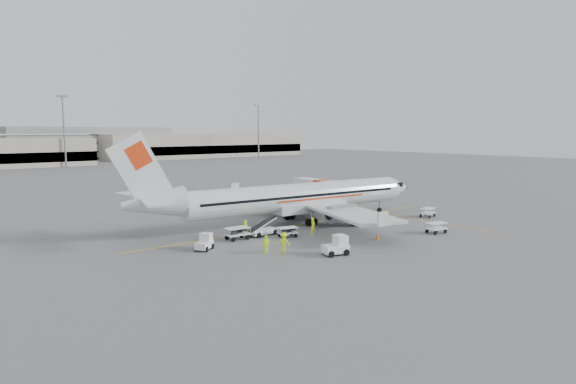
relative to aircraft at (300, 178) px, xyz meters
name	(u,v)px	position (x,y,z in m)	size (l,w,h in m)	color
ground	(299,225)	(-1.08, -0.96, -5.50)	(360.00, 360.00, 0.00)	#56595B
stripe_lead	(299,225)	(-1.08, -0.96, -5.50)	(44.00, 0.20, 0.01)	yellow
stripe_cross	(423,221)	(12.92, -8.96, -5.50)	(0.20, 20.00, 0.01)	yellow
terminal_east	(204,145)	(68.92, 144.04, -0.50)	(90.00, 26.00, 10.00)	gray
parking_garage	(88,142)	(23.92, 159.04, 1.50)	(62.00, 24.00, 14.00)	slate
treeline	(12,152)	(-1.08, 174.04, -2.50)	(300.00, 3.00, 6.00)	black
mast_center	(64,132)	(3.92, 117.04, 5.50)	(3.20, 1.20, 22.00)	slate
mast_east	(258,132)	(78.92, 117.04, 5.50)	(3.20, 1.20, 22.00)	slate
aircraft	(300,178)	(0.00, 0.00, 0.00)	(39.90, 31.28, 11.00)	silver
jet_bridge	(323,193)	(11.35, 7.88, -3.52)	(2.82, 15.06, 3.95)	white
belt_loader	(263,224)	(-7.90, -2.96, -4.30)	(4.43, 1.66, 2.40)	white
tug_fore	(361,218)	(4.63, -5.87, -4.59)	(2.36, 1.35, 1.83)	white
tug_mid	(335,245)	(-7.79, -13.88, -4.60)	(2.32, 1.33, 1.79)	white
tug_aft	(204,242)	(-16.12, -4.62, -4.73)	(1.99, 1.14, 1.54)	white
cart_loaded_a	(237,234)	(-11.25, -2.96, -4.85)	(2.49, 1.47, 1.30)	white
cart_loaded_b	(287,232)	(-6.44, -5.36, -4.96)	(2.05, 1.21, 1.07)	white
cart_empty_a	(436,228)	(7.52, -14.35, -4.90)	(2.30, 1.36, 1.20)	white
cart_empty_b	(428,213)	(15.44, -7.83, -4.89)	(2.32, 1.37, 1.21)	white
cone_nose	(359,205)	(14.78, 3.54, -5.23)	(0.34, 0.34, 0.55)	#ED6203
cone_port	(239,210)	(-1.47, 11.29, -5.15)	(0.43, 0.43, 0.71)	#ED6203
cone_stbd	(377,237)	(0.04, -12.22, -5.23)	(0.34, 0.34, 0.55)	#ED6203
crew_a	(313,226)	(-3.40, -6.07, -4.58)	(0.67, 0.44, 1.85)	#C1ED10
crew_b	(246,229)	(-9.82, -2.46, -4.60)	(0.88, 0.68, 1.80)	#C1ED10
crew_c	(284,242)	(-10.72, -10.04, -4.58)	(1.19, 0.69, 1.85)	#C1ED10
crew_d	(266,244)	(-12.36, -9.47, -4.64)	(1.01, 0.42, 1.73)	#C1ED10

